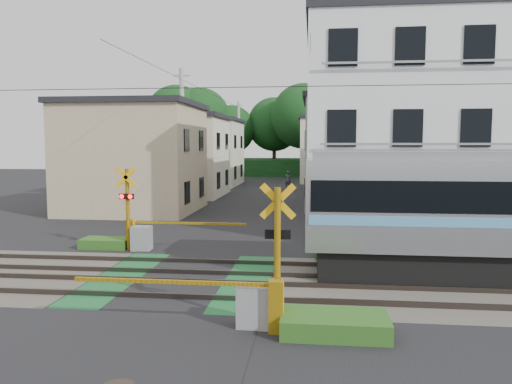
# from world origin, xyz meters

# --- Properties ---
(ground) EXTENTS (120.00, 120.00, 0.00)m
(ground) POSITION_xyz_m (0.00, 0.00, 0.00)
(ground) COLOR black
(track_bed) EXTENTS (120.00, 120.00, 0.14)m
(track_bed) POSITION_xyz_m (0.00, 0.00, 0.04)
(track_bed) COLOR #47423A
(track_bed) RESTS_ON ground
(crossing_signal_near) EXTENTS (4.74, 0.65, 3.09)m
(crossing_signal_near) POSITION_xyz_m (2.59, -3.65, 0.71)
(crossing_signal_near) COLOR #F4AE0C
(crossing_signal_near) RESTS_ON ground
(crossing_signal_far) EXTENTS (4.74, 0.65, 3.09)m
(crossing_signal_far) POSITION_xyz_m (-2.59, 3.65, 0.71)
(crossing_signal_far) COLOR #F4AE0C
(crossing_signal_far) RESTS_ON ground
(apartment_block) EXTENTS (10.20, 8.36, 9.30)m
(apartment_block) POSITION_xyz_m (8.50, 9.49, 4.66)
(apartment_block) COLOR white
(apartment_block) RESTS_ON ground
(houses_row) EXTENTS (22.07, 31.35, 6.80)m
(houses_row) POSITION_xyz_m (0.25, 25.92, 3.24)
(houses_row) COLOR tan
(houses_row) RESTS_ON ground
(tree_hill) EXTENTS (40.00, 12.84, 11.37)m
(tree_hill) POSITION_xyz_m (-0.47, 48.73, 5.69)
(tree_hill) COLOR #133915
(tree_hill) RESTS_ON ground
(catenary) EXTENTS (60.00, 5.04, 7.00)m
(catenary) POSITION_xyz_m (6.00, 0.03, 3.70)
(catenary) COLOR #2D2D33
(catenary) RESTS_ON ground
(utility_poles) EXTENTS (7.90, 42.00, 8.00)m
(utility_poles) POSITION_xyz_m (-1.05, 23.01, 4.08)
(utility_poles) COLOR #A5A5A0
(utility_poles) RESTS_ON ground
(pedestrian) EXTENTS (0.57, 0.38, 1.55)m
(pedestrian) POSITION_xyz_m (1.56, 30.13, 0.78)
(pedestrian) COLOR #32363F
(pedestrian) RESTS_ON ground
(weed_patches) EXTENTS (10.25, 8.80, 0.40)m
(weed_patches) POSITION_xyz_m (1.76, -0.09, 0.18)
(weed_patches) COLOR #2D5E1E
(weed_patches) RESTS_ON ground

